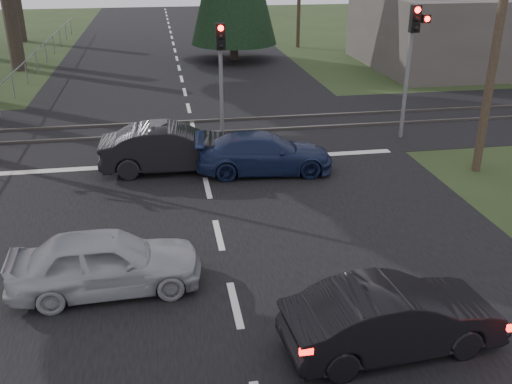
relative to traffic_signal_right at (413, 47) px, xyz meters
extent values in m
plane|color=#283819|center=(-7.55, -9.47, -3.31)|extent=(120.00, 120.00, 0.00)
cube|color=black|center=(-7.55, 0.53, -3.31)|extent=(14.00, 100.00, 0.01)
cube|color=black|center=(-7.55, 2.53, -3.31)|extent=(120.00, 8.00, 0.01)
cube|color=silver|center=(-7.55, -1.27, -3.30)|extent=(13.00, 0.35, 0.00)
cube|color=#59544C|center=(-7.55, 1.73, -3.26)|extent=(120.00, 0.12, 0.10)
cube|color=#59544C|center=(-7.55, 3.33, -3.26)|extent=(120.00, 0.12, 0.10)
cylinder|color=slate|center=(-0.05, 0.13, -1.41)|extent=(0.14, 0.14, 3.80)
cube|color=black|center=(-0.05, -0.05, 0.94)|extent=(0.32, 0.24, 0.90)
sphere|color=#FF0C07|center=(-0.05, -0.18, 1.24)|extent=(0.20, 0.20, 0.20)
sphere|color=black|center=(-0.05, -0.18, 0.94)|extent=(0.18, 0.18, 0.18)
sphere|color=black|center=(-0.05, -0.18, 0.64)|extent=(0.18, 0.18, 0.18)
cube|color=black|center=(0.33, -0.05, 0.94)|extent=(0.28, 0.22, 0.28)
sphere|color=#FF0C07|center=(0.33, -0.17, 0.94)|extent=(0.18, 0.18, 0.18)
cylinder|color=slate|center=(-6.55, 1.33, -1.71)|extent=(0.14, 0.14, 3.20)
cube|color=black|center=(-6.55, 1.15, 0.34)|extent=(0.32, 0.24, 0.90)
sphere|color=#FF0C07|center=(-6.55, 1.02, 0.64)|extent=(0.20, 0.20, 0.20)
sphere|color=black|center=(-6.55, 1.02, 0.34)|extent=(0.18, 0.18, 0.18)
sphere|color=black|center=(-6.55, 1.02, 0.04)|extent=(0.18, 0.18, 0.18)
cylinder|color=#4C3D2D|center=(0.95, -3.47, 1.19)|extent=(0.26, 0.26, 9.00)
cylinder|color=#473D33|center=(-16.55, 15.53, -0.61)|extent=(0.80, 0.80, 5.40)
cylinder|color=#473D33|center=(-18.55, 26.53, -0.61)|extent=(0.80, 0.80, 5.40)
cylinder|color=#473D33|center=(-4.05, 16.53, -2.31)|extent=(0.50, 0.50, 2.00)
cube|color=#59514C|center=(10.45, 12.53, -1.31)|extent=(14.00, 10.00, 4.00)
imported|color=black|center=(-5.03, -11.22, -2.68)|extent=(3.95, 1.67, 1.27)
imported|color=#A5A8AD|center=(-10.05, -8.47, -2.66)|extent=(3.90, 1.69, 1.31)
imported|color=#162244|center=(-5.67, -2.47, -2.70)|extent=(4.37, 2.07, 1.23)
imported|color=black|center=(-8.48, -1.83, -2.59)|extent=(4.43, 1.63, 1.45)
camera|label=1|loc=(-8.73, -18.86, 3.23)|focal=40.00mm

